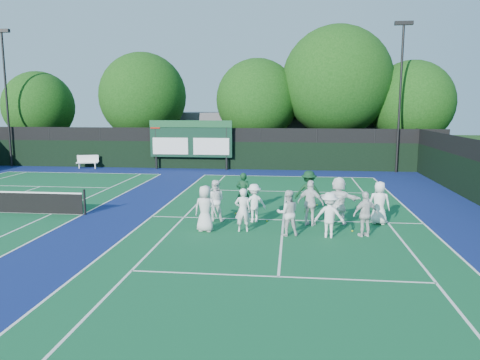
# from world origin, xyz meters

# --- Properties ---
(ground) EXTENTS (120.00, 120.00, 0.00)m
(ground) POSITION_xyz_m (0.00, 0.00, 0.00)
(ground) COLOR #14330D
(ground) RESTS_ON ground
(court_apron) EXTENTS (34.00, 32.00, 0.01)m
(court_apron) POSITION_xyz_m (-6.00, 1.00, 0.00)
(court_apron) COLOR navy
(court_apron) RESTS_ON ground
(near_court) EXTENTS (11.05, 23.85, 0.01)m
(near_court) POSITION_xyz_m (0.00, 1.00, 0.01)
(near_court) COLOR #11532D
(near_court) RESTS_ON ground
(back_fence) EXTENTS (34.00, 0.08, 3.00)m
(back_fence) POSITION_xyz_m (-6.00, 16.00, 1.36)
(back_fence) COLOR black
(back_fence) RESTS_ON ground
(scoreboard) EXTENTS (6.00, 0.21, 3.55)m
(scoreboard) POSITION_xyz_m (-7.01, 15.59, 2.19)
(scoreboard) COLOR black
(scoreboard) RESTS_ON ground
(clubhouse) EXTENTS (18.00, 6.00, 4.00)m
(clubhouse) POSITION_xyz_m (-2.00, 24.00, 2.00)
(clubhouse) COLOR slate
(clubhouse) RESTS_ON ground
(light_pole_left) EXTENTS (1.20, 0.30, 10.12)m
(light_pole_left) POSITION_xyz_m (-21.00, 15.70, 6.30)
(light_pole_left) COLOR black
(light_pole_left) RESTS_ON ground
(light_pole_right) EXTENTS (1.20, 0.30, 10.12)m
(light_pole_right) POSITION_xyz_m (7.50, 15.70, 6.30)
(light_pole_right) COLOR black
(light_pole_right) RESTS_ON ground
(bench) EXTENTS (1.59, 0.79, 0.97)m
(bench) POSITION_xyz_m (-14.78, 15.37, 0.52)
(bench) COLOR white
(bench) RESTS_ON ground
(tree_a) EXTENTS (5.77, 5.77, 7.39)m
(tree_a) POSITION_xyz_m (-20.51, 19.58, 4.36)
(tree_a) COLOR #311C0D
(tree_a) RESTS_ON ground
(tree_b) EXTENTS (6.95, 6.95, 8.81)m
(tree_b) POSITION_xyz_m (-11.60, 19.58, 5.15)
(tree_b) COLOR #311C0D
(tree_b) RESTS_ON ground
(tree_c) EXTENTS (6.42, 6.42, 8.24)m
(tree_c) POSITION_xyz_m (-2.37, 19.58, 4.86)
(tree_c) COLOR #311C0D
(tree_c) RESTS_ON ground
(tree_d) EXTENTS (8.39, 8.39, 10.64)m
(tree_d) POSITION_xyz_m (3.74, 19.58, 6.23)
(tree_d) COLOR #311C0D
(tree_d) RESTS_ON ground
(tree_e) EXTENTS (6.34, 6.34, 7.99)m
(tree_e) POSITION_xyz_m (9.34, 19.58, 4.65)
(tree_e) COLOR #311C0D
(tree_e) RESTS_ON ground
(tennis_ball_0) EXTENTS (0.07, 0.07, 0.07)m
(tennis_ball_0) POSITION_xyz_m (-0.65, 0.65, 0.03)
(tennis_ball_0) COLOR #AFC417
(tennis_ball_0) RESTS_ON ground
(tennis_ball_1) EXTENTS (0.07, 0.07, 0.07)m
(tennis_ball_1) POSITION_xyz_m (0.13, 2.49, 0.03)
(tennis_ball_1) COLOR #AFC417
(tennis_ball_1) RESTS_ON ground
(tennis_ball_2) EXTENTS (0.07, 0.07, 0.07)m
(tennis_ball_2) POSITION_xyz_m (2.56, -0.48, 0.03)
(tennis_ball_2) COLOR #AFC417
(tennis_ball_2) RESTS_ON ground
(tennis_ball_3) EXTENTS (0.07, 0.07, 0.07)m
(tennis_ball_3) POSITION_xyz_m (-2.05, 1.83, 0.03)
(tennis_ball_3) COLOR #AFC417
(tennis_ball_3) RESTS_ON ground
(tennis_ball_4) EXTENTS (0.07, 0.07, 0.07)m
(tennis_ball_4) POSITION_xyz_m (1.49, 3.96, 0.03)
(tennis_ball_4) COLOR #AFC417
(tennis_ball_4) RESTS_ON ground
(player_front_0) EXTENTS (0.92, 0.68, 1.72)m
(player_front_0) POSITION_xyz_m (-2.83, -1.02, 0.86)
(player_front_0) COLOR silver
(player_front_0) RESTS_ON ground
(player_front_1) EXTENTS (0.64, 0.47, 1.63)m
(player_front_1) POSITION_xyz_m (-1.45, -0.91, 0.81)
(player_front_1) COLOR white
(player_front_1) RESTS_ON ground
(player_front_2) EXTENTS (0.90, 0.76, 1.65)m
(player_front_2) POSITION_xyz_m (0.19, -1.22, 0.82)
(player_front_2) COLOR silver
(player_front_2) RESTS_ON ground
(player_front_3) EXTENTS (1.12, 0.76, 1.61)m
(player_front_3) POSITION_xyz_m (1.64, -1.33, 0.81)
(player_front_3) COLOR white
(player_front_3) RESTS_ON ground
(player_front_4) EXTENTS (1.03, 0.72, 1.62)m
(player_front_4) POSITION_xyz_m (2.91, -1.08, 0.81)
(player_front_4) COLOR silver
(player_front_4) RESTS_ON ground
(player_back_0) EXTENTS (0.81, 0.64, 1.66)m
(player_back_0) POSITION_xyz_m (-2.74, 0.62, 0.83)
(player_back_0) COLOR white
(player_back_0) RESTS_ON ground
(player_back_1) EXTENTS (1.13, 0.88, 1.54)m
(player_back_1) POSITION_xyz_m (-1.17, 0.59, 0.77)
(player_back_1) COLOR white
(player_back_1) RESTS_ON ground
(player_back_2) EXTENTS (1.13, 0.78, 1.77)m
(player_back_2) POSITION_xyz_m (1.04, 0.27, 0.89)
(player_back_2) COLOR silver
(player_back_2) RESTS_ON ground
(player_back_3) EXTENTS (1.77, 0.66, 1.88)m
(player_back_3) POSITION_xyz_m (2.12, 0.60, 0.94)
(player_back_3) COLOR white
(player_back_3) RESTS_ON ground
(player_back_4) EXTENTS (0.89, 0.65, 1.70)m
(player_back_4) POSITION_xyz_m (3.71, 0.80, 0.85)
(player_back_4) COLOR white
(player_back_4) RESTS_ON ground
(coach_left) EXTENTS (0.67, 0.47, 1.74)m
(coach_left) POSITION_xyz_m (-1.78, 2.26, 0.87)
(coach_left) COLOR #0E361C
(coach_left) RESTS_ON ground
(coach_right) EXTENTS (1.20, 0.71, 1.83)m
(coach_right) POSITION_xyz_m (1.04, 2.49, 0.92)
(coach_right) COLOR #0D3219
(coach_right) RESTS_ON ground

